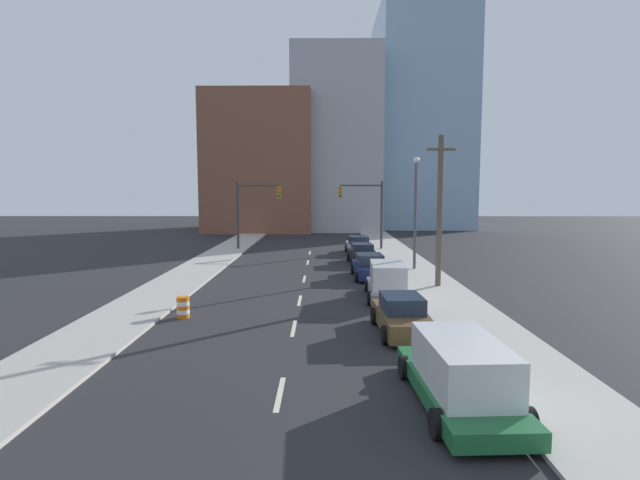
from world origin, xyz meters
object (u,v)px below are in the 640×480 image
Objects in this scene: box_truck_gray at (387,282)px; sedan_black at (362,254)px; utility_pole_right_mid at (440,210)px; sedan_brown at (402,316)px; street_lamp at (415,205)px; traffic_signal_left at (250,206)px; traffic_barrel at (183,307)px; sedan_silver at (358,246)px; box_truck_green at (460,374)px; traffic_signal_right at (369,206)px; sedan_navy at (369,267)px.

sedan_black is at bearing 94.40° from box_truck_gray.
box_truck_gray is (-3.31, -2.88, -3.59)m from utility_pole_right_mid.
sedan_brown is at bearing -111.12° from utility_pole_right_mid.
box_truck_gray is at bearing 85.37° from sedan_brown.
street_lamp is at bearing -46.36° from sedan_black.
traffic_signal_left reaches higher than traffic_barrel.
box_truck_gray reaches higher than sedan_black.
sedan_black reaches higher than sedan_silver.
box_truck_gray reaches higher than box_truck_green.
sedan_silver is (-1.19, -2.60, -3.45)m from traffic_signal_right.
traffic_signal_left is 29.24m from sedan_brown.
traffic_barrel is at bearing 163.62° from sedan_brown.
sedan_brown is at bearing -69.80° from traffic_signal_left.
box_truck_gray is 1.13× the size of sedan_navy.
sedan_brown is at bearing -91.96° from sedan_silver.
sedan_brown is at bearing -13.83° from traffic_barrel.
sedan_navy is at bearing 89.15° from box_truck_green.
box_truck_green is 1.27× the size of sedan_silver.
box_truck_green is at bearing -42.46° from traffic_barrel.
box_truck_gray is at bearing 88.42° from box_truck_green.
sedan_navy is at bearing -93.11° from sedan_black.
traffic_signal_right is (11.22, 0.00, 0.00)m from traffic_signal_left.
street_lamp is (-0.24, 6.22, 0.12)m from utility_pole_right_mid.
sedan_brown is 0.97× the size of sedan_silver.
box_truck_gray is 12.35m from sedan_black.
sedan_navy is at bearing -92.62° from sedan_silver.
street_lamp is 22.58m from box_truck_green.
street_lamp is 6.14m from sedan_black.
traffic_barrel is 24.23m from sedan_silver.
sedan_navy is at bearing -56.31° from traffic_signal_left.
sedan_brown is at bearing -89.39° from box_truck_gray.
sedan_navy is (-3.68, 3.27, -3.79)m from utility_pole_right_mid.
box_truck_green reaches higher than sedan_black.
traffic_barrel is 9.65m from sedan_brown.
sedan_brown is at bearing -102.10° from street_lamp.
sedan_brown is 24.66m from sedan_silver.
traffic_signal_left is 0.74× the size of utility_pole_right_mid.
box_truck_green is 1.27× the size of sedan_navy.
sedan_black is (9.89, -8.64, -3.45)m from traffic_signal_left.
traffic_barrel is at bearing -122.57° from sedan_black.
sedan_silver is (9.37, 22.35, 0.22)m from traffic_barrel.
utility_pole_right_mid reaches higher than traffic_barrel.
sedan_black is at bearing 136.70° from street_lamp.
utility_pole_right_mid is 1.46× the size of box_truck_green.
utility_pole_right_mid is 6.22m from sedan_navy.
sedan_silver is (-0.23, 18.38, -0.20)m from box_truck_gray.
sedan_navy is (-0.14, 12.43, -0.01)m from sedan_brown.
traffic_signal_right reaches higher than sedan_navy.
traffic_barrel is 0.18× the size of box_truck_gray.
utility_pole_right_mid is at bearing -71.83° from sedan_black.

